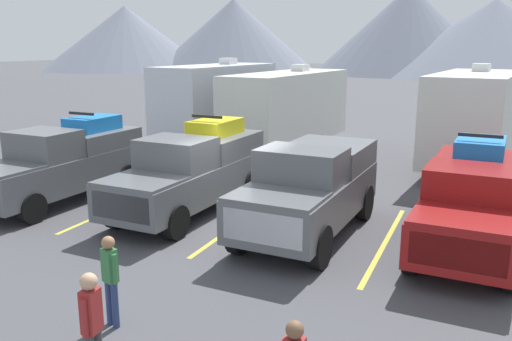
{
  "coord_description": "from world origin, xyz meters",
  "views": [
    {
      "loc": [
        5.77,
        -11.92,
        4.63
      ],
      "look_at": [
        0.0,
        1.3,
        1.2
      ],
      "focal_mm": 37.15,
      "sensor_mm": 36.0,
      "label": 1
    }
  ],
  "objects_px": {
    "pickup_truck_b": "(193,169)",
    "person_b": "(110,275)",
    "pickup_truck_a": "(65,161)",
    "camper_trailer_a": "(216,100)",
    "camper_trailer_b": "(288,107)",
    "person_a": "(92,323)",
    "pickup_truck_c": "(310,187)",
    "pickup_truck_d": "(472,199)",
    "camper_trailer_c": "(473,116)"
  },
  "relations": [
    {
      "from": "camper_trailer_b",
      "to": "person_a",
      "type": "xyz_separation_m",
      "value": [
        3.29,
        -16.48,
        -1.01
      ]
    },
    {
      "from": "pickup_truck_a",
      "to": "pickup_truck_c",
      "type": "distance_m",
      "value": 7.76
    },
    {
      "from": "pickup_truck_a",
      "to": "camper_trailer_a",
      "type": "height_order",
      "value": "camper_trailer_a"
    },
    {
      "from": "pickup_truck_d",
      "to": "camper_trailer_b",
      "type": "distance_m",
      "value": 11.68
    },
    {
      "from": "pickup_truck_a",
      "to": "person_b",
      "type": "height_order",
      "value": "pickup_truck_a"
    },
    {
      "from": "pickup_truck_a",
      "to": "person_b",
      "type": "relative_size",
      "value": 3.53
    },
    {
      "from": "pickup_truck_a",
      "to": "pickup_truck_c",
      "type": "relative_size",
      "value": 1.05
    },
    {
      "from": "pickup_truck_a",
      "to": "camper_trailer_a",
      "type": "relative_size",
      "value": 0.67
    },
    {
      "from": "camper_trailer_c",
      "to": "person_b",
      "type": "xyz_separation_m",
      "value": [
        -5.03,
        -14.54,
        -1.15
      ]
    },
    {
      "from": "camper_trailer_a",
      "to": "camper_trailer_c",
      "type": "distance_m",
      "value": 11.31
    },
    {
      "from": "pickup_truck_b",
      "to": "person_a",
      "type": "xyz_separation_m",
      "value": [
        2.89,
        -7.65,
        -0.22
      ]
    },
    {
      "from": "camper_trailer_a",
      "to": "person_b",
      "type": "relative_size",
      "value": 5.24
    },
    {
      "from": "pickup_truck_b",
      "to": "pickup_truck_c",
      "type": "height_order",
      "value": "pickup_truck_b"
    },
    {
      "from": "pickup_truck_d",
      "to": "camper_trailer_c",
      "type": "height_order",
      "value": "camper_trailer_c"
    },
    {
      "from": "pickup_truck_d",
      "to": "person_a",
      "type": "distance_m",
      "value": 8.99
    },
    {
      "from": "camper_trailer_c",
      "to": "camper_trailer_b",
      "type": "bearing_deg",
      "value": 176.29
    },
    {
      "from": "person_b",
      "to": "pickup_truck_a",
      "type": "bearing_deg",
      "value": 137.77
    },
    {
      "from": "pickup_truck_b",
      "to": "person_b",
      "type": "height_order",
      "value": "pickup_truck_b"
    },
    {
      "from": "camper_trailer_a",
      "to": "person_b",
      "type": "bearing_deg",
      "value": -68.31
    },
    {
      "from": "camper_trailer_b",
      "to": "camper_trailer_c",
      "type": "distance_m",
      "value": 7.47
    },
    {
      "from": "pickup_truck_a",
      "to": "person_b",
      "type": "distance_m",
      "value": 8.29
    },
    {
      "from": "camper_trailer_b",
      "to": "person_a",
      "type": "bearing_deg",
      "value": -78.72
    },
    {
      "from": "pickup_truck_b",
      "to": "person_a",
      "type": "height_order",
      "value": "pickup_truck_b"
    },
    {
      "from": "pickup_truck_a",
      "to": "camper_trailer_c",
      "type": "bearing_deg",
      "value": 38.8
    },
    {
      "from": "pickup_truck_a",
      "to": "camper_trailer_c",
      "type": "xyz_separation_m",
      "value": [
        11.16,
        8.97,
        0.88
      ]
    },
    {
      "from": "camper_trailer_b",
      "to": "person_a",
      "type": "distance_m",
      "value": 16.83
    },
    {
      "from": "person_a",
      "to": "person_b",
      "type": "distance_m",
      "value": 1.69
    },
    {
      "from": "camper_trailer_a",
      "to": "camper_trailer_b",
      "type": "height_order",
      "value": "camper_trailer_a"
    },
    {
      "from": "pickup_truck_d",
      "to": "camper_trailer_b",
      "type": "bearing_deg",
      "value": 131.82
    },
    {
      "from": "camper_trailer_b",
      "to": "camper_trailer_c",
      "type": "height_order",
      "value": "camper_trailer_c"
    },
    {
      "from": "pickup_truck_b",
      "to": "camper_trailer_c",
      "type": "bearing_deg",
      "value": 49.78
    },
    {
      "from": "camper_trailer_a",
      "to": "pickup_truck_c",
      "type": "bearing_deg",
      "value": -51.77
    },
    {
      "from": "pickup_truck_b",
      "to": "person_a",
      "type": "relative_size",
      "value": 3.41
    },
    {
      "from": "pickup_truck_b",
      "to": "person_b",
      "type": "bearing_deg",
      "value": -71.88
    },
    {
      "from": "pickup_truck_c",
      "to": "person_b",
      "type": "xyz_separation_m",
      "value": [
        -1.63,
        -5.68,
        -0.28
      ]
    },
    {
      "from": "pickup_truck_d",
      "to": "camper_trailer_a",
      "type": "bearing_deg",
      "value": 141.19
    },
    {
      "from": "pickup_truck_a",
      "to": "pickup_truck_d",
      "type": "height_order",
      "value": "pickup_truck_a"
    },
    {
      "from": "camper_trailer_a",
      "to": "camper_trailer_c",
      "type": "xyz_separation_m",
      "value": [
        11.26,
        -1.11,
        -0.04
      ]
    },
    {
      "from": "camper_trailer_c",
      "to": "pickup_truck_c",
      "type": "bearing_deg",
      "value": -111.01
    },
    {
      "from": "camper_trailer_a",
      "to": "person_a",
      "type": "height_order",
      "value": "camper_trailer_a"
    },
    {
      "from": "camper_trailer_a",
      "to": "person_a",
      "type": "xyz_separation_m",
      "value": [
        7.09,
        -17.1,
        -1.12
      ]
    },
    {
      "from": "person_b",
      "to": "camper_trailer_c",
      "type": "bearing_deg",
      "value": 70.91
    },
    {
      "from": "pickup_truck_d",
      "to": "camper_trailer_b",
      "type": "height_order",
      "value": "camper_trailer_b"
    },
    {
      "from": "camper_trailer_a",
      "to": "person_a",
      "type": "distance_m",
      "value": 18.55
    },
    {
      "from": "pickup_truck_c",
      "to": "person_b",
      "type": "relative_size",
      "value": 3.37
    },
    {
      "from": "pickup_truck_c",
      "to": "camper_trailer_b",
      "type": "height_order",
      "value": "camper_trailer_b"
    },
    {
      "from": "pickup_truck_a",
      "to": "person_a",
      "type": "bearing_deg",
      "value": -45.1
    },
    {
      "from": "pickup_truck_b",
      "to": "pickup_truck_d",
      "type": "distance_m",
      "value": 7.38
    },
    {
      "from": "person_a",
      "to": "person_b",
      "type": "xyz_separation_m",
      "value": [
        -0.86,
        1.46,
        -0.07
      ]
    },
    {
      "from": "person_b",
      "to": "pickup_truck_b",
      "type": "bearing_deg",
      "value": 108.12
    }
  ]
}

